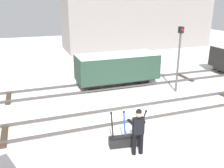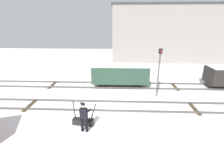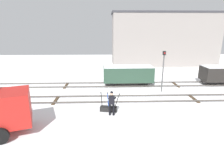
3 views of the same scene
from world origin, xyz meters
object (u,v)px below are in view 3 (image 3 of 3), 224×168
object	(u,v)px
rail_worker	(112,102)
signal_post	(163,67)
switch_lever_frame	(109,108)
freight_car_mid_siding	(128,74)

from	to	relation	value
rail_worker	signal_post	distance (m)	7.16
switch_lever_frame	freight_car_mid_siding	size ratio (longest dim) A/B	0.28
freight_car_mid_siding	signal_post	bearing A→B (deg)	-36.55
switch_lever_frame	signal_post	distance (m)	7.09
freight_car_mid_siding	switch_lever_frame	bearing A→B (deg)	-108.60
rail_worker	freight_car_mid_siding	xyz separation A→B (m)	(1.96, 7.19, 0.23)
rail_worker	freight_car_mid_siding	bearing A→B (deg)	83.31
switch_lever_frame	freight_car_mid_siding	xyz separation A→B (m)	(2.17, 6.57, 0.97)
signal_post	freight_car_mid_siding	size ratio (longest dim) A/B	0.75
rail_worker	freight_car_mid_siding	world-z (taller)	freight_car_mid_siding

